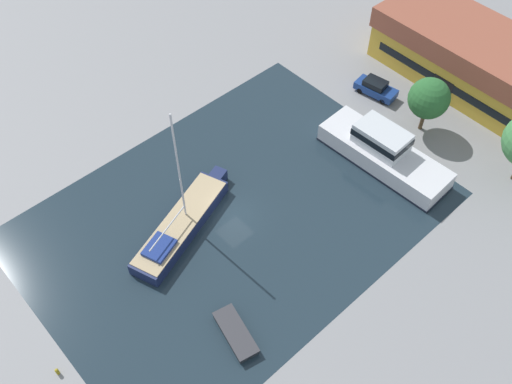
% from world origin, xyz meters
% --- Properties ---
extents(ground_plane, '(440.00, 440.00, 0.00)m').
position_xyz_m(ground_plane, '(0.00, 0.00, 0.00)').
color(ground_plane, gray).
extents(water_canal, '(24.86, 34.35, 0.01)m').
position_xyz_m(water_canal, '(0.00, 0.00, 0.00)').
color(water_canal, '#1E2D38').
rests_on(water_canal, ground).
extents(warehouse_building, '(20.23, 9.30, 5.78)m').
position_xyz_m(warehouse_building, '(2.91, 29.56, 2.93)').
color(warehouse_building, gold).
rests_on(warehouse_building, ground).
extents(quay_tree_near_building, '(3.88, 3.88, 5.76)m').
position_xyz_m(quay_tree_near_building, '(4.21, 20.35, 3.81)').
color(quay_tree_near_building, brown).
rests_on(quay_tree_near_building, ground).
extents(parked_car, '(4.52, 2.44, 1.66)m').
position_xyz_m(parked_car, '(-2.02, 20.94, 0.83)').
color(parked_car, navy).
rests_on(parked_car, ground).
extents(sailboat_moored, '(6.29, 12.23, 12.44)m').
position_xyz_m(sailboat_moored, '(-1.82, -4.09, 0.69)').
color(sailboat_moored, '#19234C').
rests_on(sailboat_moored, water_canal).
extents(motor_cruiser, '(12.74, 4.55, 3.78)m').
position_xyz_m(motor_cruiser, '(4.52, 14.05, 1.38)').
color(motor_cruiser, silver).
rests_on(motor_cruiser, water_canal).
extents(small_dinghy, '(4.59, 2.57, 0.66)m').
position_xyz_m(small_dinghy, '(8.44, -7.14, 0.34)').
color(small_dinghy, '#23282D').
rests_on(small_dinghy, water_canal).
extents(mooring_bollard, '(0.27, 0.27, 0.65)m').
position_xyz_m(mooring_bollard, '(2.20, -18.20, 0.34)').
color(mooring_bollard, olive).
rests_on(mooring_bollard, ground).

